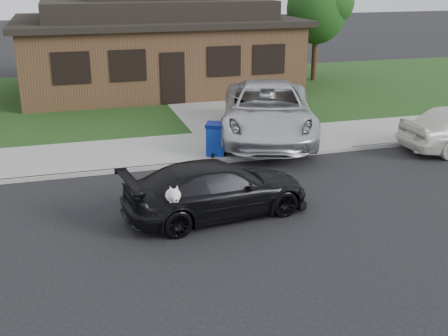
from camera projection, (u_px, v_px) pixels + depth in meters
name	position (u px, v px, depth m)	size (l,w,h in m)	color
ground	(96.00, 228.00, 12.46)	(120.00, 120.00, 0.00)	black
sidewalk	(83.00, 157.00, 16.97)	(60.00, 3.00, 0.12)	gray
curb	(86.00, 174.00, 15.61)	(60.00, 0.12, 0.12)	gray
lawn	(73.00, 102.00, 24.21)	(60.00, 13.00, 0.13)	#193814
driveway	(226.00, 108.00, 23.08)	(4.50, 13.00, 0.14)	gray
sedan	(217.00, 189.00, 12.93)	(4.60, 2.43, 1.27)	black
minivan	(268.00, 111.00, 18.54)	(2.93, 6.36, 1.77)	silver
recycling_bin	(216.00, 139.00, 16.88)	(0.78, 0.78, 0.98)	#0D2D96
house	(155.00, 44.00, 26.39)	(12.60, 8.60, 4.65)	#422B1C
tree_1	(321.00, 7.00, 27.48)	(3.15, 3.00, 5.25)	#332114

